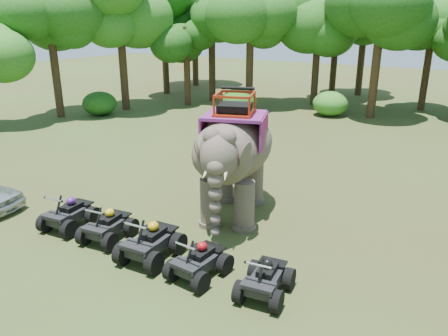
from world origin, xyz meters
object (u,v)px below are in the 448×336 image
Objects in this scene: elephant at (234,155)px; atv_1 at (107,222)px; atv_0 at (69,210)px; atv_3 at (199,257)px; atv_2 at (150,237)px; atv_4 at (265,274)px.

elephant is 3.15× the size of atv_1.
atv_0 is 5.37m from atv_3.
atv_2 is at bearing -12.07° from atv_1.
elephant is 5.20m from atv_4.
atv_3 is (3.64, -0.17, -0.01)m from atv_1.
elephant is 3.25× the size of atv_4.
atv_3 is at bearing -5.31° from atv_2.
atv_0 is (-4.06, -3.89, -1.57)m from elephant.
atv_3 is 1.91m from atv_4.
atv_1 is at bearing -141.46° from elephant.
atv_2 is at bearing 175.03° from atv_4.
atv_2 reaches higher than atv_1.
atv_4 is at bearing -1.64° from atv_2.
atv_2 is at bearing -116.05° from elephant.
elephant is 3.04× the size of atv_0.
elephant reaches higher than atv_1.
atv_4 is at bearing -7.16° from atv_1.
atv_3 is at bearing 178.35° from atv_4.
atv_0 is 7.26m from atv_4.
atv_0 is 1.04× the size of atv_1.
atv_3 is (1.31, -3.98, -1.60)m from elephant.
atv_3 is at bearing -7.66° from atv_0.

